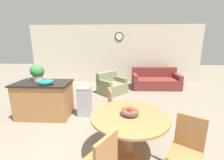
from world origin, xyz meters
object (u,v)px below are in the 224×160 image
fruit_bowl (130,111)px  trash_bin (85,101)px  dining_table (129,125)px  dining_chair_far_side (115,108)px  couch (155,81)px  kitchen_island (44,99)px  teal_bowl (46,82)px  armchair (112,86)px  dining_chair_near_right (187,148)px  potted_plant (37,72)px

fruit_bowl → trash_bin: (-1.09, 1.46, -0.45)m
dining_table → dining_chair_far_side: (-0.26, 0.82, -0.09)m
fruit_bowl → couch: 4.37m
kitchen_island → teal_bowl: size_ratio=3.76×
kitchen_island → armchair: 2.56m
dining_chair_near_right → trash_bin: bearing=-12.4°
fruit_bowl → couch: (1.37, 4.11, -0.54)m
kitchen_island → armchair: size_ratio=1.12×
fruit_bowl → armchair: bearing=98.1°
dining_chair_far_side → trash_bin: dining_chair_far_side is taller
dining_table → fruit_bowl: size_ratio=4.38×
potted_plant → trash_bin: size_ratio=0.56×
dining_chair_near_right → kitchen_island: (-2.88, 1.75, -0.04)m
potted_plant → couch: (3.69, 2.59, -0.87)m
dining_chair_far_side → kitchen_island: (-1.85, 0.53, -0.04)m
dining_chair_far_side → trash_bin: size_ratio=1.22×
dining_chair_near_right → trash_bin: size_ratio=1.22×
dining_table → fruit_bowl: 0.23m
dining_chair_near_right → armchair: bearing=-38.9°
couch → potted_plant: bearing=-146.5°
kitchen_island → fruit_bowl: bearing=-32.5°
dining_table → couch: bearing=71.5°
teal_bowl → couch: bearing=40.7°
trash_bin → couch: (2.46, 2.65, -0.09)m
potted_plant → trash_bin: potted_plant is taller
teal_bowl → dining_chair_near_right: bearing=-30.8°
dining_table → dining_chair_near_right: size_ratio=1.35×
fruit_bowl → kitchen_island: (-2.11, 1.35, -0.37)m
dining_chair_far_side → teal_bowl: bearing=-115.9°
armchair → dining_chair_far_side: bearing=-131.1°
dining_table → dining_chair_near_right: (0.77, -0.40, -0.09)m
fruit_bowl → trash_bin: fruit_bowl is taller
dining_chair_near_right → armchair: size_ratio=0.76×
kitchen_island → trash_bin: (1.03, 0.11, -0.08)m
dining_table → dining_chair_near_right: dining_chair_near_right is taller
dining_table → teal_bowl: teal_bowl is taller
dining_chair_near_right → dining_chair_far_side: size_ratio=1.00×
dining_chair_near_right → armchair: (-1.24, 3.70, -0.23)m
teal_bowl → couch: (3.34, 2.88, -0.68)m
fruit_bowl → dining_table: bearing=-59.3°
dining_chair_far_side → kitchen_island: bearing=-118.2°
kitchen_island → trash_bin: kitchen_island is taller
fruit_bowl → kitchen_island: kitchen_island is taller
dining_chair_far_side → fruit_bowl: 0.92m
fruit_bowl → dining_chair_near_right: bearing=-27.5°
fruit_bowl → potted_plant: size_ratio=0.66×
dining_chair_far_side → potted_plant: bearing=-121.1°
teal_bowl → armchair: size_ratio=0.30×
dining_table → fruit_bowl: (-0.00, 0.00, 0.23)m
fruit_bowl → potted_plant: potted_plant is taller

